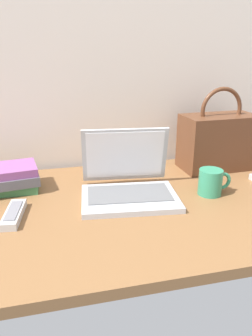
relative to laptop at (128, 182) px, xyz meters
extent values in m
cube|color=brown|center=(-0.04, -0.06, -0.06)|extent=(1.60, 0.76, 0.03)
cube|color=#B2B5BA|center=(-0.01, -0.04, -0.04)|extent=(0.33, 0.25, 0.02)
cube|color=slate|center=(0.00, -0.03, -0.03)|extent=(0.28, 0.17, 0.00)
cube|color=#B2B5BA|center=(0.01, 0.09, 0.07)|extent=(0.30, 0.09, 0.20)
cube|color=white|center=(0.01, 0.08, 0.07)|extent=(0.27, 0.07, 0.17)
cylinder|color=#338C66|center=(0.27, -0.06, 0.00)|extent=(0.08, 0.08, 0.09)
torus|color=#338C66|center=(0.32, -0.06, 0.00)|extent=(0.06, 0.01, 0.06)
cube|color=#B7B7B7|center=(-0.36, -0.07, -0.04)|extent=(0.07, 0.16, 0.02)
cube|color=slate|center=(-0.36, -0.07, -0.02)|extent=(0.05, 0.12, 0.00)
cube|color=#59331E|center=(0.42, 0.18, 0.06)|extent=(0.31, 0.17, 0.22)
torus|color=#59331E|center=(0.42, 0.18, 0.19)|extent=(0.18, 0.02, 0.18)
cube|color=#3F7F4C|center=(-0.40, 0.13, -0.03)|extent=(0.21, 0.12, 0.03)
cube|color=#595960|center=(-0.40, 0.13, 0.00)|extent=(0.23, 0.18, 0.03)
cube|color=#8C4C8C|center=(-0.40, 0.13, 0.03)|extent=(0.22, 0.16, 0.03)
camera|label=1|loc=(-0.24, -0.96, 0.42)|focal=34.20mm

